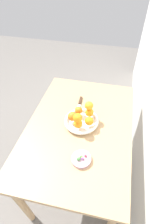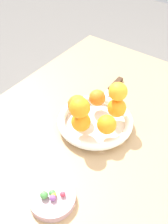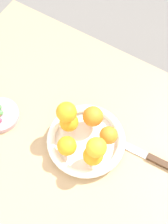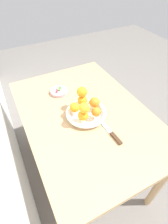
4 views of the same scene
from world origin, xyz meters
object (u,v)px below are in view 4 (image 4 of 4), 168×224
(orange_4, at_px, (96,112))
(candy_ball_4, at_px, (59,90))
(orange_0, at_px, (94,103))
(dining_table, at_px, (85,122))
(candy_ball_2, at_px, (58,90))
(orange_5, at_px, (84,108))
(orange_6, at_px, (81,92))
(candy_ball_3, at_px, (57,92))
(candy_dish, at_px, (59,92))
(orange_1, at_px, (82,100))
(orange_3, at_px, (83,115))
(orange_2, at_px, (75,108))
(knife, at_px, (109,131))
(candy_ball_1, at_px, (60,88))
(candy_ball_0, at_px, (57,89))
(fruit_bowl, at_px, (86,113))

(orange_4, distance_m, candy_ball_4, 0.37)
(orange_0, distance_m, orange_4, 0.08)
(dining_table, distance_m, candy_ball_2, 0.30)
(orange_5, height_order, candy_ball_4, orange_5)
(orange_6, distance_m, candy_ball_3, 0.25)
(candy_dish, xyz_separation_m, orange_1, (-0.23, -0.07, 0.06))
(orange_3, distance_m, orange_6, 0.15)
(orange_0, bearing_deg, candy_ball_2, 25.36)
(orange_2, relative_size, orange_3, 0.98)
(candy_dish, bearing_deg, orange_2, -179.34)
(knife, bearing_deg, orange_4, 12.67)
(candy_ball_3, bearing_deg, candy_ball_1, -48.81)
(orange_2, relative_size, orange_6, 0.96)
(orange_1, distance_m, candy_ball_0, 0.25)
(orange_2, height_order, orange_3, orange_3)
(orange_1, height_order, orange_3, same)
(orange_4, height_order, candy_ball_3, orange_4)
(orange_6, xyz_separation_m, candy_ball_0, (0.23, 0.08, -0.10))
(candy_ball_3, distance_m, knife, 0.48)
(candy_ball_2, bearing_deg, orange_3, -176.38)
(orange_6, height_order, candy_ball_2, orange_6)
(orange_6, xyz_separation_m, candy_ball_1, (0.24, 0.05, -0.10))
(orange_0, xyz_separation_m, orange_3, (-0.07, 0.11, -0.00))
(dining_table, distance_m, fruit_bowl, 0.11)
(orange_4, bearing_deg, candy_ball_0, 16.63)
(candy_ball_1, relative_size, knife, 0.08)
(orange_0, relative_size, orange_3, 1.06)
(orange_6, relative_size, candy_ball_4, 3.51)
(orange_4, distance_m, candy_ball_1, 0.38)
(orange_6, relative_size, candy_ball_0, 3.74)
(orange_4, xyz_separation_m, candy_ball_3, (0.34, 0.12, -0.04))
(orange_0, distance_m, candy_ball_2, 0.31)
(candy_ball_1, bearing_deg, candy_ball_0, 110.19)
(orange_0, bearing_deg, orange_5, 124.04)
(candy_dish, height_order, orange_0, orange_0)
(orange_5, bearing_deg, candy_ball_3, 7.62)
(orange_0, relative_size, orange_4, 1.16)
(candy_ball_4, bearing_deg, knife, -165.13)
(candy_ball_1, height_order, candy_ball_4, candy_ball_1)
(candy_ball_0, bearing_deg, candy_ball_1, -69.81)
(orange_5, relative_size, candy_ball_0, 3.59)
(dining_table, xyz_separation_m, orange_3, (-0.08, 0.06, 0.16))
(orange_5, relative_size, candy_ball_1, 2.89)
(fruit_bowl, bearing_deg, orange_0, -78.37)
(orange_0, bearing_deg, orange_2, 83.10)
(orange_6, xyz_separation_m, candy_ball_2, (0.22, 0.07, -0.10))
(orange_4, distance_m, candy_ball_0, 0.38)
(orange_0, height_order, candy_ball_1, orange_0)
(orange_1, distance_m, orange_6, 0.06)
(fruit_bowl, height_order, candy_ball_0, fruit_bowl)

